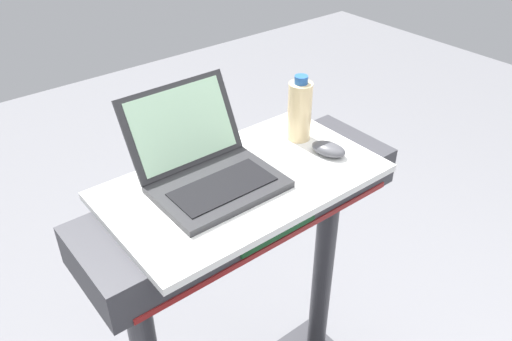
{
  "coord_description": "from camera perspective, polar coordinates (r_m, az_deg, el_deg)",
  "views": [
    {
      "loc": [
        -0.66,
        -0.17,
        1.83
      ],
      "look_at": [
        0.0,
        0.65,
        1.13
      ],
      "focal_mm": 36.15,
      "sensor_mm": 36.0,
      "label": 1
    }
  ],
  "objects": [
    {
      "name": "desk_board",
      "position": [
        1.33,
        -1.35,
        -1.22
      ],
      "size": [
        0.72,
        0.41,
        0.02
      ],
      "primitive_type": "cube",
      "color": "white",
      "rests_on": "treadmill_base"
    },
    {
      "name": "computer_mouse",
      "position": [
        1.43,
        8.03,
        2.37
      ],
      "size": [
        0.08,
        0.11,
        0.03
      ],
      "primitive_type": "ellipsoid",
      "rotation": [
        0.0,
        0.0,
        0.27
      ],
      "color": "#4C4C51",
      "rests_on": "desk_board"
    },
    {
      "name": "water_bottle",
      "position": [
        1.46,
        4.85,
        6.65
      ],
      "size": [
        0.07,
        0.07,
        0.19
      ],
      "color": "beige",
      "rests_on": "desk_board"
    },
    {
      "name": "laptop",
      "position": [
        1.29,
        -5.47,
        0.49
      ],
      "size": [
        0.31,
        0.32,
        0.22
      ],
      "rotation": [
        0.0,
        0.0,
        0.07
      ],
      "color": "#2D2D30",
      "rests_on": "desk_board"
    }
  ]
}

